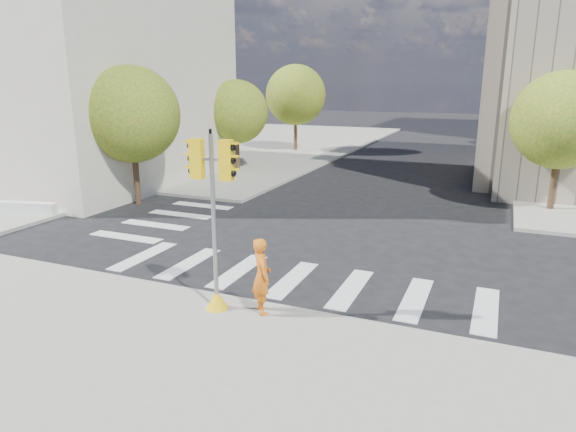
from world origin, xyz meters
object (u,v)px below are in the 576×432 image
object	(u,v)px
lamp_far	(549,96)
traffic_signal	(214,236)
photographer	(262,276)
lamp_near	(568,104)

from	to	relation	value
lamp_far	traffic_signal	size ratio (longest dim) A/B	1.80
lamp_far	photographer	size ratio (longest dim) A/B	4.22
lamp_near	traffic_signal	distance (m)	21.03
lamp_near	traffic_signal	xyz separation A→B (m)	(-8.98, -18.85, -2.52)
traffic_signal	photographer	bearing A→B (deg)	7.83
lamp_near	lamp_far	distance (m)	14.00
lamp_far	traffic_signal	world-z (taller)	lamp_far
photographer	lamp_near	bearing A→B (deg)	-63.90
lamp_near	lamp_far	size ratio (longest dim) A/B	1.00
lamp_near	traffic_signal	size ratio (longest dim) A/B	1.80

